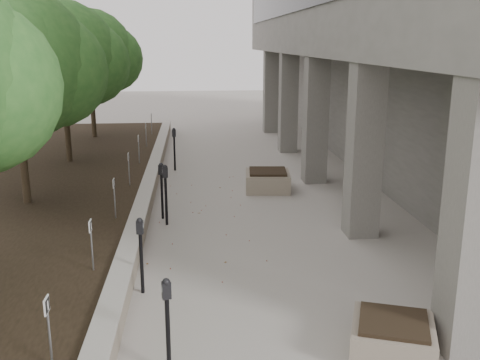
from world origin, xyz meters
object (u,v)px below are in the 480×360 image
crabapple_tree_5 (90,73)px  parking_meter_3 (166,195)px  parking_meter_4 (162,191)px  crabapple_tree_3 (17,97)px  parking_meter_2 (141,256)px  planter_front (393,337)px  parking_meter_1 (168,326)px  crabapple_tree_4 (63,82)px  parking_meter_5 (174,149)px  planter_back (268,180)px

crabapple_tree_5 → parking_meter_3: size_ratio=3.54×
crabapple_tree_5 → parking_meter_4: size_ratio=3.68×
crabapple_tree_3 → parking_meter_2: crabapple_tree_3 is taller
crabapple_tree_5 → planter_front: (7.14, -17.00, -2.85)m
crabapple_tree_3 → parking_meter_1: bearing=-61.4°
parking_meter_3 → crabapple_tree_5: bearing=104.7°
crabapple_tree_4 → parking_meter_5: 4.34m
parking_meter_4 → planter_back: size_ratio=1.11×
crabapple_tree_3 → parking_meter_4: (3.48, -0.43, -2.38)m
parking_meter_2 → crabapple_tree_4: bearing=113.4°
crabapple_tree_5 → parking_meter_2: size_ratio=3.79×
parking_meter_3 → parking_meter_4: size_ratio=1.04×
crabapple_tree_5 → parking_meter_4: bearing=-71.5°
planter_back → planter_front: bearing=-86.3°
parking_meter_3 → parking_meter_4: bearing=100.6°
crabapple_tree_5 → planter_back: (6.56, -7.91, -2.81)m
parking_meter_5 → planter_front: parking_meter_5 is taller
crabapple_tree_3 → planter_front: 10.40m
crabapple_tree_4 → parking_meter_3: 7.33m
crabapple_tree_5 → parking_meter_5: bearing=-54.1°
parking_meter_3 → planter_back: 4.24m
parking_meter_3 → parking_meter_5: (0.03, 5.90, -0.01)m
parking_meter_1 → crabapple_tree_4: bearing=93.6°
crabapple_tree_4 → parking_meter_3: bearing=-58.6°
parking_meter_2 → parking_meter_4: (0.14, 4.25, 0.02)m
crabapple_tree_4 → crabapple_tree_5: 5.00m
crabapple_tree_4 → planter_back: 7.71m
parking_meter_1 → parking_meter_3: parking_meter_3 is taller
crabapple_tree_4 → planter_front: 14.25m
parking_meter_4 → crabapple_tree_4: bearing=142.4°
parking_meter_5 → planter_back: size_ratio=1.14×
crabapple_tree_3 → crabapple_tree_4: same height
parking_meter_4 → crabapple_tree_3: bearing=-167.3°
crabapple_tree_5 → parking_meter_1: crabapple_tree_5 is taller
crabapple_tree_4 → crabapple_tree_3: bearing=-90.0°
crabapple_tree_3 → parking_meter_5: crabapple_tree_3 is taller
crabapple_tree_3 → planter_front: size_ratio=4.69×
parking_meter_2 → planter_front: parking_meter_2 is taller
parking_meter_1 → planter_back: 9.64m
parking_meter_2 → planter_front: size_ratio=1.24×
crabapple_tree_4 → parking_meter_3: crabapple_tree_4 is taller
parking_meter_1 → parking_meter_4: size_ratio=0.95×
parking_meter_4 → planter_back: parking_meter_4 is taller
parking_meter_1 → parking_meter_3: bearing=78.6°
parking_meter_1 → planter_front: bearing=-11.1°
crabapple_tree_4 → parking_meter_2: 10.52m
parking_meter_2 → parking_meter_5: parking_meter_5 is taller
crabapple_tree_3 → crabapple_tree_5: same height
crabapple_tree_4 → parking_meter_4: crabapple_tree_4 is taller
parking_meter_1 → parking_meter_5: 12.15m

